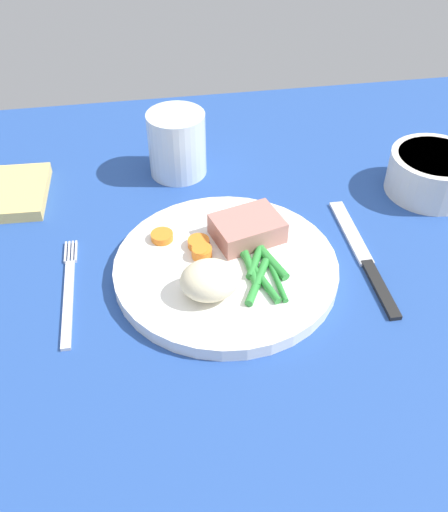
# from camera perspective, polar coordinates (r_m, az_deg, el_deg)

# --- Properties ---
(dining_table) EXTENTS (1.20, 0.90, 0.02)m
(dining_table) POSITION_cam_1_polar(r_m,az_deg,el_deg) (0.65, 0.27, -2.68)
(dining_table) COLOR #234793
(dining_table) RESTS_ON ground
(dinner_plate) EXTENTS (0.25, 0.25, 0.02)m
(dinner_plate) POSITION_cam_1_polar(r_m,az_deg,el_deg) (0.64, 0.00, -1.20)
(dinner_plate) COLOR white
(dinner_plate) RESTS_ON dining_table
(meat_portion) EXTENTS (0.09, 0.08, 0.03)m
(meat_portion) POSITION_cam_1_polar(r_m,az_deg,el_deg) (0.66, 2.34, 2.77)
(meat_portion) COLOR #B2756B
(meat_portion) RESTS_ON dinner_plate
(mashed_potatoes) EXTENTS (0.06, 0.05, 0.04)m
(mashed_potatoes) POSITION_cam_1_polar(r_m,az_deg,el_deg) (0.59, -1.46, -2.43)
(mashed_potatoes) COLOR beige
(mashed_potatoes) RESTS_ON dinner_plate
(carrot_slices) EXTENTS (0.07, 0.06, 0.01)m
(carrot_slices) POSITION_cam_1_polar(r_m,az_deg,el_deg) (0.65, -3.40, 1.04)
(carrot_slices) COLOR orange
(carrot_slices) RESTS_ON dinner_plate
(green_beans) EXTENTS (0.06, 0.10, 0.01)m
(green_beans) POSITION_cam_1_polar(r_m,az_deg,el_deg) (0.63, 3.76, -1.18)
(green_beans) COLOR #2D8C38
(green_beans) RESTS_ON dinner_plate
(fork) EXTENTS (0.01, 0.17, 0.00)m
(fork) POSITION_cam_1_polar(r_m,az_deg,el_deg) (0.65, -15.23, -3.39)
(fork) COLOR silver
(fork) RESTS_ON dining_table
(knife) EXTENTS (0.02, 0.20, 0.01)m
(knife) POSITION_cam_1_polar(r_m,az_deg,el_deg) (0.68, 13.80, -0.17)
(knife) COLOR black
(knife) RESTS_ON dining_table
(water_glass) EXTENTS (0.08, 0.08, 0.09)m
(water_glass) POSITION_cam_1_polar(r_m,az_deg,el_deg) (0.79, -4.68, 10.70)
(water_glass) COLOR silver
(water_glass) RESTS_ON dining_table
(salad_bowl) EXTENTS (0.12, 0.12, 0.05)m
(salad_bowl) POSITION_cam_1_polar(r_m,az_deg,el_deg) (0.80, 20.10, 7.95)
(salad_bowl) COLOR silver
(salad_bowl) RESTS_ON dining_table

